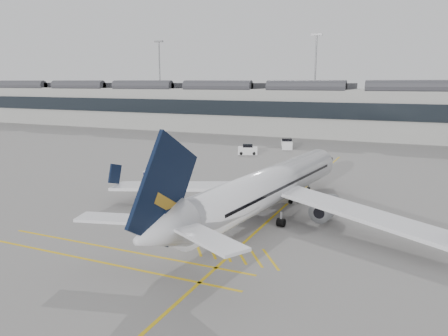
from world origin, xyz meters
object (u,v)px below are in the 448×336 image
at_px(belt_loader, 277,195).
at_px(pushback_tug, 167,187).
at_px(ramp_agent_a, 254,199).
at_px(airliner_main, 266,188).
at_px(ramp_agent_b, 246,192).
at_px(baggage_cart_a, 242,202).

distance_m(belt_loader, pushback_tug, 12.86).
relative_size(belt_loader, ramp_agent_a, 3.38).
bearing_deg(airliner_main, ramp_agent_b, 136.60).
bearing_deg(belt_loader, airliner_main, -87.56).
distance_m(airliner_main, pushback_tug, 14.41).
bearing_deg(baggage_cart_a, belt_loader, 51.32).
bearing_deg(pushback_tug, ramp_agent_b, 24.46).
height_order(baggage_cart_a, ramp_agent_b, ramp_agent_b).
xyz_separation_m(belt_loader, ramp_agent_a, (-1.39, -3.26, 0.16)).
height_order(airliner_main, pushback_tug, airliner_main).
height_order(ramp_agent_b, pushback_tug, ramp_agent_b).
bearing_deg(belt_loader, baggage_cart_a, -116.71).
distance_m(airliner_main, baggage_cart_a, 3.62).
height_order(airliner_main, belt_loader, airliner_main).
distance_m(belt_loader, ramp_agent_b, 3.34).
bearing_deg(airliner_main, belt_loader, 105.30).
bearing_deg(ramp_agent_a, ramp_agent_b, 93.86).
bearing_deg(ramp_agent_b, belt_loader, 178.61).
distance_m(baggage_cart_a, ramp_agent_a, 1.93).
height_order(airliner_main, ramp_agent_b, airliner_main).
height_order(airliner_main, ramp_agent_a, airliner_main).
relative_size(airliner_main, ramp_agent_b, 18.40).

